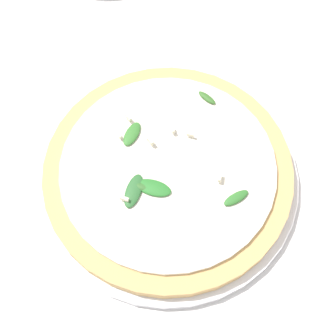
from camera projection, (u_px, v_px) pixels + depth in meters
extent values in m
plane|color=silver|center=(184.00, 191.00, 0.60)|extent=(6.00, 6.00, 0.00)
cylinder|color=white|center=(168.00, 176.00, 0.60)|extent=(0.33, 0.33, 0.01)
cylinder|color=tan|center=(168.00, 171.00, 0.59)|extent=(0.31, 0.31, 0.02)
cylinder|color=silver|center=(168.00, 167.00, 0.58)|extent=(0.27, 0.27, 0.01)
ellipsoid|color=#2A742A|center=(154.00, 188.00, 0.56)|extent=(0.05, 0.03, 0.01)
ellipsoid|color=#2B612C|center=(134.00, 191.00, 0.56)|extent=(0.03, 0.05, 0.01)
ellipsoid|color=#356525|center=(207.00, 98.00, 0.62)|extent=(0.03, 0.03, 0.01)
ellipsoid|color=#306127|center=(141.00, 187.00, 0.56)|extent=(0.03, 0.02, 0.01)
ellipsoid|color=#2F6D29|center=(236.00, 198.00, 0.55)|extent=(0.04, 0.03, 0.01)
ellipsoid|color=#34732B|center=(132.00, 134.00, 0.59)|extent=(0.03, 0.04, 0.01)
cube|color=beige|center=(150.00, 141.00, 0.58)|extent=(0.01, 0.01, 0.01)
cube|color=beige|center=(128.00, 118.00, 0.60)|extent=(0.01, 0.01, 0.01)
cube|color=beige|center=(190.00, 135.00, 0.59)|extent=(0.01, 0.01, 0.01)
cube|color=beige|center=(119.00, 135.00, 0.59)|extent=(0.01, 0.01, 0.00)
cube|color=beige|center=(220.00, 181.00, 0.56)|extent=(0.01, 0.01, 0.01)
cube|color=beige|center=(124.00, 199.00, 0.55)|extent=(0.01, 0.01, 0.01)
cube|color=beige|center=(173.00, 129.00, 0.59)|extent=(0.01, 0.01, 0.01)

